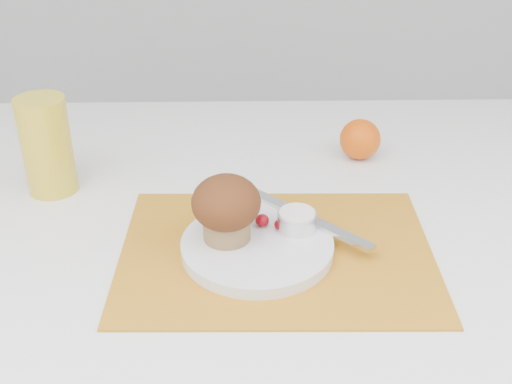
{
  "coord_description": "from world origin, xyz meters",
  "views": [
    {
      "loc": [
        0.02,
        -0.8,
        1.26
      ],
      "look_at": [
        0.04,
        -0.01,
        0.8
      ],
      "focal_mm": 45.0,
      "sensor_mm": 36.0,
      "label": 1
    }
  ],
  "objects_px": {
    "orange": "(360,139)",
    "muffin": "(226,207)",
    "table": "(234,375)",
    "juice_glass": "(47,146)",
    "plate": "(257,246)"
  },
  "relations": [
    {
      "from": "orange",
      "to": "muffin",
      "type": "xyz_separation_m",
      "value": [
        -0.22,
        -0.27,
        0.03
      ]
    },
    {
      "from": "orange",
      "to": "muffin",
      "type": "relative_size",
      "value": 0.76
    },
    {
      "from": "plate",
      "to": "muffin",
      "type": "relative_size",
      "value": 2.23
    },
    {
      "from": "plate",
      "to": "juice_glass",
      "type": "bearing_deg",
      "value": 150.42
    },
    {
      "from": "orange",
      "to": "table",
      "type": "bearing_deg",
      "value": -147.69
    },
    {
      "from": "plate",
      "to": "orange",
      "type": "bearing_deg",
      "value": 57.02
    },
    {
      "from": "table",
      "to": "muffin",
      "type": "xyz_separation_m",
      "value": [
        -0.0,
        -0.13,
        0.44
      ]
    },
    {
      "from": "plate",
      "to": "juice_glass",
      "type": "xyz_separation_m",
      "value": [
        -0.32,
        0.18,
        0.06
      ]
    },
    {
      "from": "table",
      "to": "muffin",
      "type": "relative_size",
      "value": 13.0
    },
    {
      "from": "table",
      "to": "orange",
      "type": "relative_size",
      "value": 17.17
    },
    {
      "from": "juice_glass",
      "to": "table",
      "type": "bearing_deg",
      "value": -8.17
    },
    {
      "from": "plate",
      "to": "muffin",
      "type": "xyz_separation_m",
      "value": [
        -0.04,
        0.01,
        0.06
      ]
    },
    {
      "from": "table",
      "to": "juice_glass",
      "type": "bearing_deg",
      "value": 171.83
    },
    {
      "from": "muffin",
      "to": "orange",
      "type": "bearing_deg",
      "value": 50.55
    },
    {
      "from": "table",
      "to": "juice_glass",
      "type": "distance_m",
      "value": 0.53
    }
  ]
}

